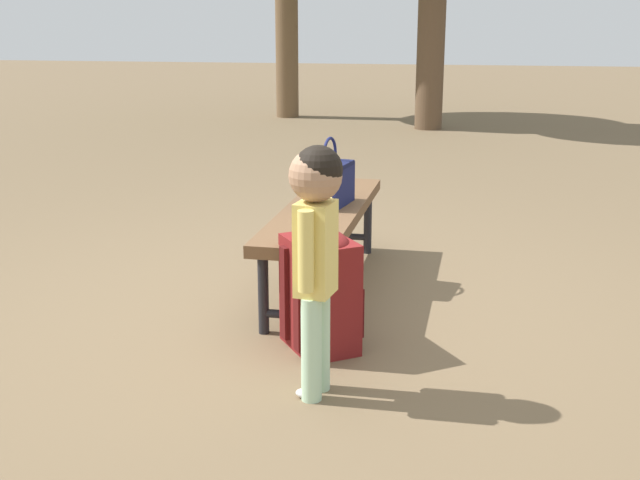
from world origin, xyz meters
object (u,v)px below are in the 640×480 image
Objects in this scene: handbag at (330,182)px; backpack_large at (320,286)px; park_bench at (323,218)px; child_standing at (316,232)px.

backpack_large is (0.88, 0.10, -0.29)m from handbag.
park_bench is 1.32m from child_standing.
park_bench is at bearing -21.40° from handbag.
child_standing is (1.28, 0.18, 0.27)m from park_bench.
backpack_large is (-0.46, -0.06, -0.37)m from child_standing.
child_standing reaches higher than backpack_large.
park_bench is at bearing -171.52° from backpack_large.
backpack_large is at bearing 8.48° from park_bench.
backpack_large is (0.82, 0.12, -0.11)m from park_bench.
child_standing is 0.60m from backpack_large.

